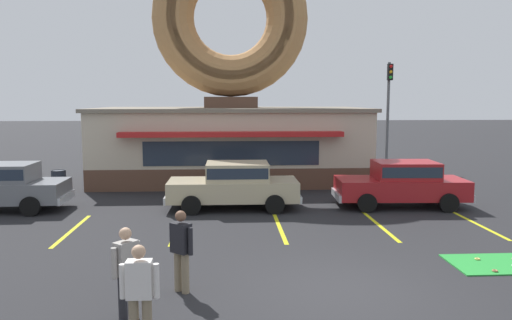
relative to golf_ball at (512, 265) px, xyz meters
name	(u,v)px	position (x,y,z in m)	size (l,w,h in m)	color
ground_plane	(342,291)	(-4.12, -1.15, -0.05)	(160.00, 160.00, 0.00)	#232326
donut_shop_building	(231,99)	(-6.17, 12.80, 3.69)	(12.30, 6.75, 10.96)	brown
mini_donut_mid_left	(477,259)	(-0.55, 0.50, 0.00)	(0.13, 0.13, 0.04)	#E5C666
mini_donut_mid_right	(495,271)	(-0.57, -0.31, 0.00)	(0.13, 0.13, 0.04)	#A5724C
golf_ball	(512,265)	(0.00, 0.00, 0.00)	(0.04, 0.04, 0.04)	white
car_red	(402,182)	(-0.27, 6.40, 0.82)	(4.64, 2.14, 1.60)	maroon
car_champagne	(235,184)	(-6.11, 6.45, 0.82)	(4.57, 2.00, 1.60)	#BCAD89
pedestrian_blue_sweater_man	(140,291)	(-7.68, -3.17, 0.83)	(0.60, 0.24, 1.60)	#7F7056
pedestrian_hooded_kid	(181,247)	(-7.26, -0.99, 0.84)	(0.48, 0.43, 1.62)	#7F7056
pedestrian_leather_jacket_man	(126,269)	(-8.08, -2.13, 0.83)	(0.43, 0.48, 1.60)	#232328
trash_bin	(59,182)	(-13.01, 9.43, 0.45)	(0.57, 0.57, 0.97)	#232833
traffic_light_pole	(389,100)	(2.70, 17.20, 3.66)	(0.28, 0.47, 5.80)	#595B60
parking_stripe_far_left	(72,230)	(-10.83, 3.85, -0.05)	(0.12, 3.60, 0.01)	yellow
parking_stripe_left	(177,229)	(-7.83, 3.85, -0.05)	(0.12, 3.60, 0.01)	yellow
parking_stripe_mid_left	(280,227)	(-4.83, 3.85, -0.05)	(0.12, 3.60, 0.01)	yellow
parking_stripe_centre	(380,226)	(-1.83, 3.85, -0.05)	(0.12, 3.60, 0.01)	yellow
parking_stripe_mid_right	(477,224)	(1.17, 3.85, -0.05)	(0.12, 3.60, 0.01)	yellow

